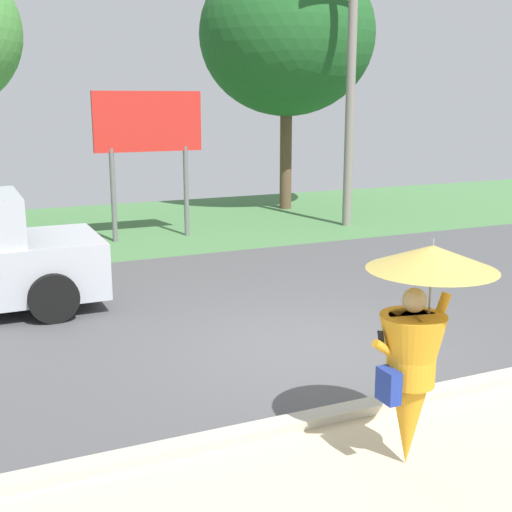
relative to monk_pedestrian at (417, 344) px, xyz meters
The scene contains 5 objects.
ground_plane 6.16m from the monk_pedestrian, 84.81° to the left, with size 40.00×22.00×0.20m.
monk_pedestrian is the anchor object (origin of this frame).
utility_pole 12.57m from the monk_pedestrian, 61.11° to the left, with size 1.80×0.24×7.48m.
roadside_billboard 11.29m from the monk_pedestrian, 86.58° to the left, with size 2.60×0.12×3.50m.
tree_left_far 15.63m from the monk_pedestrian, 67.78° to the left, with size 5.17×5.17×7.51m.
Camera 1 is at (-4.22, -7.71, 3.32)m, focal length 47.57 mm.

